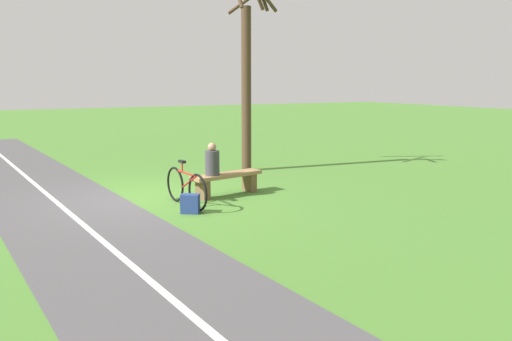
% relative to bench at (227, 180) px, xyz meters
% --- Properties ---
extents(ground_plane, '(80.00, 80.00, 0.00)m').
position_rel_bench_xyz_m(ground_plane, '(1.72, -0.52, -0.33)').
color(ground_plane, '#477A2D').
extents(paved_path, '(5.57, 36.09, 0.02)m').
position_rel_bench_xyz_m(paved_path, '(3.01, 3.48, -0.33)').
color(paved_path, '#4C494C').
rests_on(paved_path, ground_plane).
extents(path_centre_line, '(2.77, 31.90, 0.00)m').
position_rel_bench_xyz_m(path_centre_line, '(3.01, 3.48, -0.32)').
color(path_centre_line, silver).
rests_on(path_centre_line, paved_path).
extents(bench, '(1.73, 0.71, 0.49)m').
position_rel_bench_xyz_m(bench, '(0.00, 0.00, 0.00)').
color(bench, '#937047').
rests_on(bench, ground_plane).
extents(person_seated, '(0.36, 0.36, 0.69)m').
position_rel_bench_xyz_m(person_seated, '(0.37, 0.08, 0.45)').
color(person_seated, '#38383D').
rests_on(person_seated, bench).
extents(bicycle, '(0.23, 1.69, 0.90)m').
position_rel_bench_xyz_m(bicycle, '(1.14, 0.52, 0.05)').
color(bicycle, black).
rests_on(bicycle, ground_plane).
extents(backpack, '(0.39, 0.36, 0.36)m').
position_rel_bench_xyz_m(backpack, '(1.28, 1.09, -0.15)').
color(backpack, navy).
rests_on(backpack, ground_plane).
extents(tree_near_bench, '(1.29, 1.73, 5.53)m').
position_rel_bench_xyz_m(tree_near_bench, '(-1.86, -2.61, 2.28)').
color(tree_near_bench, '#473323').
rests_on(tree_near_bench, ground_plane).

